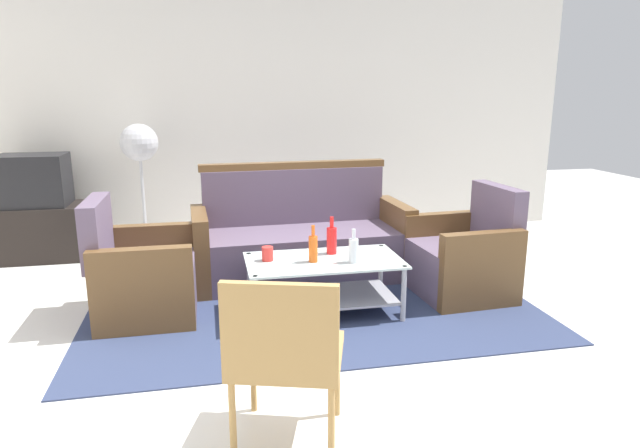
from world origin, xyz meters
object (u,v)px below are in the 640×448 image
armchair_left (142,277)px  bottle_orange (313,248)px  bottle_red (332,240)px  couch (301,242)px  tv_stand (40,232)px  bottle_clear (353,250)px  coffee_table (324,278)px  cup (268,254)px  wicker_chair (285,349)px  pedestal_fan (140,150)px  armchair_right (463,259)px  television (33,180)px

armchair_left → bottle_orange: (1.19, -0.27, 0.22)m
bottle_red → couch: bearing=99.1°
tv_stand → bottle_clear: bearing=-37.8°
couch → coffee_table: couch is taller
cup → bottle_orange: bearing=-16.8°
couch → tv_stand: (-2.35, 1.05, -0.06)m
couch → wicker_chair: bearing=76.4°
cup → bottle_red: bearing=9.1°
couch → cup: bearing=62.4°
bottle_red → pedestal_fan: (-1.50, 1.80, 0.50)m
cup → coffee_table: bearing=-8.0°
armchair_right → bottle_orange: armchair_right is taller
cup → tv_stand: tv_stand is taller
armchair_left → cup: armchair_left is taller
wicker_chair → armchair_right: bearing=62.2°
television → bottle_clear: bearing=142.3°
television → pedestal_fan: 1.00m
cup → tv_stand: size_ratio=0.12×
tv_stand → coffee_table: bearing=-38.4°
bottle_orange → television: (-2.29, 1.93, 0.25)m
armchair_right → bottle_clear: bearing=102.5°
bottle_clear → pedestal_fan: 2.64m
armchair_right → coffee_table: size_ratio=0.77×
tv_stand → television: bearing=89.8°
coffee_table → bottle_clear: bottle_clear is taller
armchair_right → cup: (-1.55, -0.12, 0.17)m
armchair_left → pedestal_fan: bearing=-175.3°
coffee_table → pedestal_fan: 2.51m
armchair_right → wicker_chair: bearing=131.7°
couch → bottle_clear: couch is taller
couch → bottle_clear: 0.98m
bottle_orange → pedestal_fan: bearing=123.9°
coffee_table → cup: bearing=172.0°
armchair_right → television: size_ratio=1.41×
armchair_right → tv_stand: size_ratio=1.06×
coffee_table → bottle_red: size_ratio=3.97×
armchair_left → cup: bearing=78.5°
bottle_orange → wicker_chair: 1.52m
coffee_table → tv_stand: size_ratio=1.38×
armchair_right → pedestal_fan: bearing=51.9°
couch → bottle_clear: (0.21, -0.94, 0.19)m
cup → wicker_chair: bearing=-93.7°
wicker_chair → bottle_orange: bearing=91.2°
armchair_right → bottle_clear: (-0.97, -0.28, 0.21)m
couch → armchair_left: 1.38m
wicker_chair → coffee_table: bearing=88.6°
tv_stand → wicker_chair: (1.88, -3.38, 0.23)m
armchair_right → bottle_orange: (-1.24, -0.21, 0.22)m
tv_stand → wicker_chair: wicker_chair is taller
television → pedestal_fan: pedestal_fan is taller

